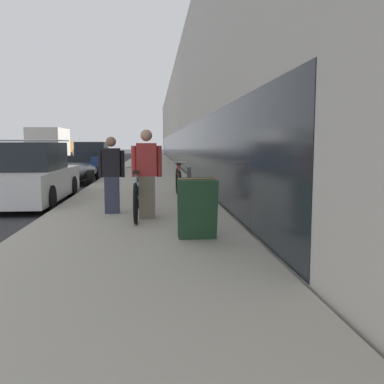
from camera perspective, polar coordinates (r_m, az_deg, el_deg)
name	(u,v)px	position (r m, az deg, el deg)	size (l,w,h in m)	color
sidewalk_slab	(148,167)	(27.54, -5.84, 3.37)	(3.66, 70.00, 0.15)	#A39E8E
storefront_facade	(232,119)	(36.15, 5.36, 9.72)	(10.01, 70.00, 7.24)	#BCB7AD
tandem_bicycle	(137,196)	(8.37, -7.28, -0.50)	(0.52, 2.54, 0.92)	black
person_rider	(147,174)	(8.01, -6.05, 2.39)	(0.56, 0.22, 1.66)	#756B5B
person_bystander	(112,175)	(8.72, -10.66, 2.25)	(0.52, 0.20, 1.54)	#33384C
bike_rack_hoop	(189,180)	(10.55, -0.40, 1.66)	(0.05, 0.60, 0.84)	#4C4C51
cruiser_bike_nearest	(178,182)	(11.34, -1.84, 1.34)	(0.52, 1.82, 0.91)	black
sandwich_board_sign	(197,208)	(6.30, 0.68, -2.16)	(0.56, 0.56, 0.90)	#23472D
parked_sedan_curbside	(31,176)	(11.76, -20.69, 1.96)	(1.78, 4.56, 1.64)	white
vintage_roadster_curbside	(74,172)	(17.19, -15.51, 2.63)	(1.83, 3.99, 1.06)	#4C5156
parked_sedan_far	(92,160)	(22.75, -13.15, 4.24)	(1.78, 4.42, 1.63)	navy
moving_truck	(50,146)	(36.07, -18.35, 5.89)	(2.52, 6.13, 2.74)	orange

